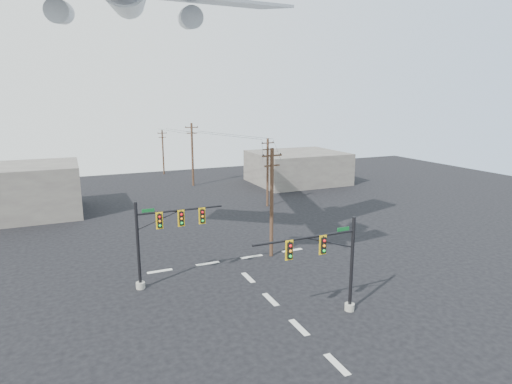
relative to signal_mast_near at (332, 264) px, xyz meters
name	(u,v)px	position (x,y,z in m)	size (l,w,h in m)	color
ground	(299,327)	(-2.53, -0.54, -3.45)	(120.00, 120.00, 0.00)	black
lane_markings	(262,292)	(-2.53, 4.80, -3.44)	(14.00, 21.20, 0.01)	beige
signal_mast_near	(332,264)	(0.00, 0.00, 0.00)	(7.21, 0.70, 6.33)	gray
signal_mast_far	(160,238)	(-8.83, 8.81, 0.23)	(6.63, 0.71, 6.48)	gray
utility_pole_a	(272,201)	(1.13, 10.98, 1.50)	(1.90, 0.33, 9.48)	#452B1D
utility_pole_b	(268,171)	(8.32, 27.10, 1.08)	(1.76, 0.31, 8.67)	#452B1D
utility_pole_c	(192,153)	(3.18, 43.70, 1.68)	(1.96, 0.71, 9.80)	#452B1D
utility_pole_d	(163,151)	(1.10, 56.02, 0.72)	(1.65, 0.27, 7.97)	#452B1D
power_lines	(222,137)	(4.42, 33.13, 4.97)	(8.84, 45.05, 0.36)	black
building_right	(297,167)	(19.47, 39.46, -0.95)	(14.00, 12.00, 5.00)	slate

